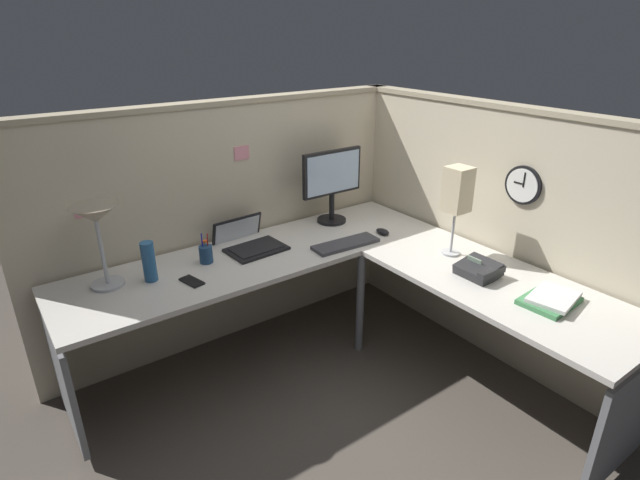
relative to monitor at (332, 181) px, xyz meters
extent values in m
plane|color=#4C443D|center=(-0.29, -0.64, -1.02)|extent=(6.80, 6.80, 0.00)
cube|color=beige|center=(-0.65, 0.23, -0.25)|extent=(2.57, 0.10, 1.55)
cube|color=tan|center=(-0.65, 0.23, 0.54)|extent=(2.57, 0.12, 0.03)
cube|color=beige|center=(0.58, -0.90, -0.25)|extent=(0.10, 2.37, 1.55)
cube|color=tan|center=(0.58, -0.90, 0.54)|extent=(0.12, 2.37, 0.03)
cube|color=beige|center=(-0.66, -0.17, -0.31)|extent=(2.35, 0.66, 0.03)
cube|color=beige|center=(0.18, -1.24, -0.31)|extent=(0.66, 1.49, 0.03)
cylinder|color=slate|center=(-0.13, -0.48, -0.67)|extent=(0.05, 0.05, 0.70)
cube|color=slate|center=(-1.82, -0.17, -0.67)|extent=(0.03, 0.58, 0.60)
cube|color=slate|center=(0.18, -1.97, -0.67)|extent=(0.58, 0.03, 0.60)
cylinder|color=black|center=(0.00, 0.00, -0.28)|extent=(0.20, 0.20, 0.02)
cylinder|color=black|center=(0.00, 0.00, -0.18)|extent=(0.04, 0.04, 0.20)
cube|color=black|center=(0.00, 0.00, 0.06)|extent=(0.46, 0.03, 0.30)
cube|color=#99B2D1|center=(0.00, -0.02, 0.06)|extent=(0.42, 0.01, 0.26)
cube|color=black|center=(-0.66, -0.12, -0.29)|extent=(0.35, 0.26, 0.02)
cube|color=black|center=(-0.66, -0.12, -0.28)|extent=(0.30, 0.20, 0.00)
cube|color=black|center=(-0.68, 0.11, -0.25)|extent=(0.34, 0.09, 0.22)
cube|color=silver|center=(-0.68, 0.10, -0.25)|extent=(0.31, 0.07, 0.18)
cube|color=#38383D|center=(-0.18, -0.38, -0.28)|extent=(0.44, 0.17, 0.02)
ellipsoid|color=black|center=(0.13, -0.38, -0.28)|extent=(0.06, 0.10, 0.03)
cylinder|color=#B7BABF|center=(-1.51, -0.05, -0.29)|extent=(0.17, 0.17, 0.02)
cylinder|color=#B7BABF|center=(-1.51, -0.05, -0.09)|extent=(0.02, 0.02, 0.38)
cone|color=gray|center=(-1.51, -0.05, 0.11)|extent=(0.24, 0.24, 0.09)
cylinder|color=navy|center=(-0.97, -0.09, -0.24)|extent=(0.08, 0.08, 0.10)
cylinder|color=#1E1EB2|center=(-0.99, -0.09, -0.18)|extent=(0.01, 0.01, 0.13)
cylinder|color=#B21E1E|center=(-0.96, -0.10, -0.18)|extent=(0.01, 0.02, 0.13)
cylinder|color=#D8591E|center=(-0.97, -0.08, -0.17)|extent=(0.03, 0.03, 0.01)
cube|color=black|center=(-1.14, -0.27, -0.29)|extent=(0.10, 0.16, 0.01)
cylinder|color=#26598C|center=(-1.30, -0.13, -0.18)|extent=(0.07, 0.07, 0.22)
cube|color=#232326|center=(0.15, -1.11, -0.26)|extent=(0.19, 0.20, 0.10)
cube|color=#8CA58C|center=(0.15, -1.08, -0.22)|extent=(0.01, 0.09, 0.04)
cube|color=#232326|center=(0.15, -1.20, -0.24)|extent=(0.19, 0.04, 0.04)
cube|color=#3F7F4C|center=(0.20, -1.50, -0.28)|extent=(0.29, 0.23, 0.02)
cube|color=silver|center=(0.21, -1.51, -0.26)|extent=(0.29, 0.24, 0.02)
cylinder|color=#B7BABF|center=(0.26, -0.84, -0.29)|extent=(0.11, 0.11, 0.01)
cylinder|color=#B7BABF|center=(0.26, -0.84, -0.15)|extent=(0.02, 0.02, 0.27)
cube|color=beige|center=(0.26, -0.84, 0.11)|extent=(0.13, 0.13, 0.26)
cylinder|color=black|center=(0.53, -1.07, 0.14)|extent=(0.03, 0.22, 0.22)
cylinder|color=white|center=(0.51, -1.07, 0.14)|extent=(0.00, 0.19, 0.19)
cube|color=black|center=(0.51, -1.05, 0.15)|extent=(0.00, 0.06, 0.01)
cube|color=black|center=(0.51, -1.08, 0.18)|extent=(0.00, 0.01, 0.08)
cube|color=pink|center=(-0.57, 0.18, 0.23)|extent=(0.10, 0.00, 0.09)
cube|color=pink|center=(-1.53, 0.18, 0.05)|extent=(0.06, 0.00, 0.07)
camera|label=1|loc=(-1.96, -2.56, 0.96)|focal=27.97mm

